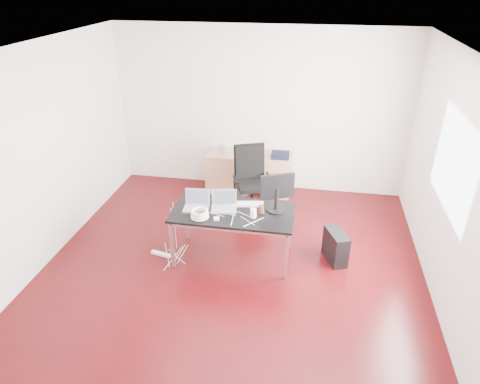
% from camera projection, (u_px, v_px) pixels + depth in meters
% --- Properties ---
extents(room_shell, '(5.00, 5.00, 5.00)m').
position_uv_depth(room_shell, '(235.00, 172.00, 5.09)').
color(room_shell, '#350608').
rests_on(room_shell, ground).
extents(desk, '(1.60, 0.80, 0.73)m').
position_uv_depth(desk, '(233.00, 215.00, 5.63)').
color(desk, black).
rests_on(desk, ground).
extents(office_chair, '(0.62, 0.64, 1.08)m').
position_uv_depth(office_chair, '(251.00, 177.00, 6.83)').
color(office_chair, black).
rests_on(office_chair, ground).
extents(filing_cabinet_left, '(0.50, 0.50, 0.70)m').
position_uv_depth(filing_cabinet_left, '(222.00, 171.00, 7.62)').
color(filing_cabinet_left, tan).
rests_on(filing_cabinet_left, ground).
extents(filing_cabinet_right, '(0.50, 0.50, 0.70)m').
position_uv_depth(filing_cabinet_right, '(276.00, 175.00, 7.47)').
color(filing_cabinet_right, tan).
rests_on(filing_cabinet_right, ground).
extents(pc_tower, '(0.36, 0.49, 0.44)m').
position_uv_depth(pc_tower, '(336.00, 246.00, 5.79)').
color(pc_tower, black).
rests_on(pc_tower, ground).
extents(wastebasket, '(0.26, 0.26, 0.28)m').
position_uv_depth(wastebasket, '(242.00, 187.00, 7.52)').
color(wastebasket, black).
rests_on(wastebasket, ground).
extents(power_strip, '(0.31, 0.12, 0.04)m').
position_uv_depth(power_strip, '(161.00, 254.00, 5.97)').
color(power_strip, white).
rests_on(power_strip, ground).
extents(laptop_left, '(0.35, 0.28, 0.23)m').
position_uv_depth(laptop_left, '(197.00, 204.00, 5.66)').
color(laptop_left, silver).
rests_on(laptop_left, desk).
extents(laptop_right, '(0.37, 0.31, 0.23)m').
position_uv_depth(laptop_right, '(224.00, 205.00, 5.65)').
color(laptop_right, silver).
rests_on(laptop_right, desk).
extents(monitor, '(0.43, 0.26, 0.51)m').
position_uv_depth(monitor, '(277.00, 190.00, 5.51)').
color(monitor, black).
rests_on(monitor, desk).
extents(keyboard, '(0.46, 0.21, 0.02)m').
position_uv_depth(keyboard, '(247.00, 204.00, 5.75)').
color(keyboard, white).
rests_on(keyboard, desk).
extents(cup_white, '(0.09, 0.09, 0.12)m').
position_uv_depth(cup_white, '(253.00, 213.00, 5.44)').
color(cup_white, white).
rests_on(cup_white, desk).
extents(cup_brown, '(0.08, 0.08, 0.10)m').
position_uv_depth(cup_brown, '(261.00, 209.00, 5.56)').
color(cup_brown, '#57301D').
rests_on(cup_brown, desk).
extents(cable_coil, '(0.24, 0.24, 0.11)m').
position_uv_depth(cable_coil, '(200.00, 214.00, 5.44)').
color(cable_coil, white).
rests_on(cable_coil, desk).
extents(power_adapter, '(0.08, 0.08, 0.03)m').
position_uv_depth(power_adapter, '(217.00, 219.00, 5.41)').
color(power_adapter, white).
rests_on(power_adapter, desk).
extents(speaker, '(0.10, 0.10, 0.18)m').
position_uv_depth(speaker, '(222.00, 150.00, 7.35)').
color(speaker, '#9E9E9E').
rests_on(speaker, filing_cabinet_left).
extents(navy_garment, '(0.31, 0.25, 0.09)m').
position_uv_depth(navy_garment, '(280.00, 155.00, 7.25)').
color(navy_garment, black).
rests_on(navy_garment, filing_cabinet_right).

